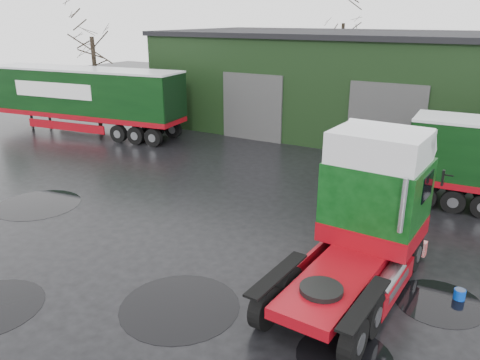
% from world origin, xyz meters
% --- Properties ---
extents(ground, '(100.00, 100.00, 0.00)m').
position_xyz_m(ground, '(0.00, 0.00, 0.00)').
color(ground, black).
extents(warehouse, '(32.40, 12.40, 6.30)m').
position_xyz_m(warehouse, '(2.00, 20.00, 3.16)').
color(warehouse, black).
rests_on(warehouse, ground).
extents(hero_tractor, '(3.38, 7.12, 4.31)m').
position_xyz_m(hero_tractor, '(4.50, 0.27, 2.16)').
color(hero_tractor, '#0B3B11').
rests_on(hero_tractor, ground).
extents(trailer_left, '(13.76, 4.44, 4.20)m').
position_xyz_m(trailer_left, '(-16.00, 10.00, 2.10)').
color(trailer_left, silver).
rests_on(trailer_left, ground).
extents(wash_bucket, '(0.40, 0.40, 0.29)m').
position_xyz_m(wash_bucket, '(7.23, 1.63, 0.14)').
color(wash_bucket, '#083BBD').
rests_on(wash_bucket, ground).
extents(tree_left, '(4.40, 4.40, 8.50)m').
position_xyz_m(tree_left, '(-17.00, 12.00, 4.25)').
color(tree_left, black).
rests_on(tree_left, ground).
extents(tree_back_a, '(4.40, 4.40, 9.50)m').
position_xyz_m(tree_back_a, '(-6.00, 30.00, 4.75)').
color(tree_back_a, black).
rests_on(tree_back_a, ground).
extents(puddle_1, '(2.32, 2.32, 0.01)m').
position_xyz_m(puddle_1, '(6.79, 1.18, 0.00)').
color(puddle_1, black).
rests_on(puddle_1, ground).
extents(puddle_2, '(3.34, 3.34, 0.01)m').
position_xyz_m(puddle_2, '(-8.36, 0.28, 0.00)').
color(puddle_2, black).
rests_on(puddle_2, ground).
extents(puddle_3, '(2.18, 2.18, 0.01)m').
position_xyz_m(puddle_3, '(5.29, -2.16, 0.00)').
color(puddle_3, black).
rests_on(puddle_3, ground).
extents(puddle_4, '(3.18, 3.18, 0.01)m').
position_xyz_m(puddle_4, '(0.92, -2.48, 0.00)').
color(puddle_4, black).
rests_on(puddle_4, ground).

